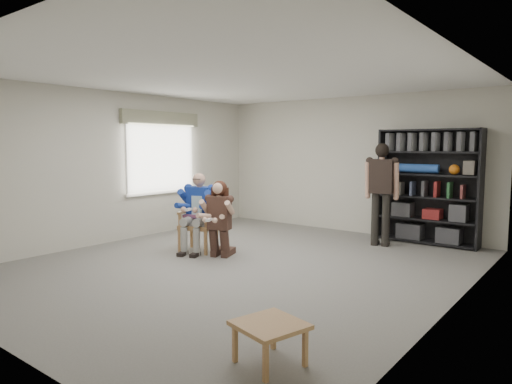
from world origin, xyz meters
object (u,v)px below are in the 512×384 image
Objects in this scene: armchair at (198,221)px; kneeling_woman at (219,220)px; standing_man at (381,195)px; bookshelf at (428,187)px; seated_man at (198,212)px; side_table at (270,344)px.

kneeling_woman is (0.58, -0.12, 0.10)m from armchair.
bookshelf is at bearing 39.89° from standing_man.
seated_man is 4.23m from side_table.
bookshelf is at bearing 94.95° from side_table.
seated_man is 3.25m from standing_man.
armchair is 0.77× the size of seated_man.
armchair is 0.60m from kneeling_woman.
kneeling_woman is at bearing 139.05° from side_table.
armchair is 0.57× the size of standing_man.
side_table is (3.35, -2.53, -0.34)m from armchair.
side_table is at bearing -56.66° from seated_man.
bookshelf is (2.87, 3.03, 0.38)m from seated_man.
side_table is (1.08, -4.84, -0.74)m from standing_man.
armchair is 3.27m from standing_man.
standing_man reaches higher than kneeling_woman.
bookshelf is 4.09× the size of side_table.
seated_man is 0.64× the size of bookshelf.
standing_man is at bearing 35.46° from kneeling_woman.
bookshelf is at bearing 26.89° from armchair.
armchair is at bearing -144.99° from standing_man.
standing_man is (-0.60, -0.72, -0.13)m from bookshelf.
bookshelf is 1.15× the size of standing_man.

